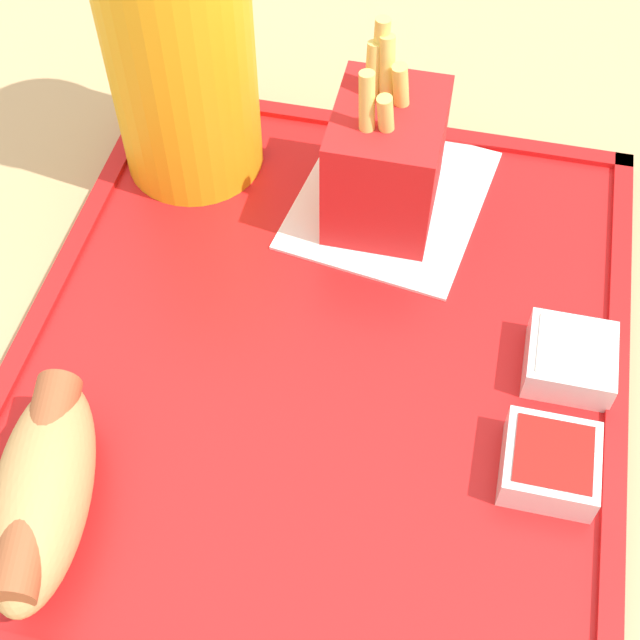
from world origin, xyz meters
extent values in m
cube|color=tan|center=(0.00, 0.00, 0.39)|extent=(1.41, 1.19, 0.78)
cube|color=red|center=(-0.03, -0.03, 0.78)|extent=(0.40, 0.34, 0.01)
cube|color=red|center=(-0.03, -0.20, 0.79)|extent=(0.40, 0.01, 0.00)
cube|color=red|center=(-0.03, 0.13, 0.79)|extent=(0.40, 0.01, 0.00)
cube|color=red|center=(0.17, -0.03, 0.79)|extent=(0.01, 0.34, 0.00)
cube|color=white|center=(0.10, -0.05, 0.79)|extent=(0.15, 0.13, 0.00)
cylinder|color=gold|center=(0.11, 0.08, 0.87)|extent=(0.09, 0.09, 0.17)
ellipsoid|color=tan|center=(-0.15, 0.08, 0.81)|extent=(0.13, 0.07, 0.05)
cylinder|color=#9E512D|center=(-0.15, 0.08, 0.82)|extent=(0.11, 0.04, 0.02)
cube|color=red|center=(0.09, -0.05, 0.83)|extent=(0.08, 0.06, 0.08)
cylinder|color=#EACC60|center=(0.08, -0.04, 0.86)|extent=(0.02, 0.02, 0.08)
cylinder|color=#EACC60|center=(0.08, -0.05, 0.85)|extent=(0.02, 0.02, 0.07)
cylinder|color=#EACC60|center=(0.10, -0.03, 0.86)|extent=(0.02, 0.01, 0.08)
cylinder|color=#EACC60|center=(0.10, -0.05, 0.86)|extent=(0.02, 0.02, 0.08)
cylinder|color=#EACC60|center=(0.11, -0.04, 0.87)|extent=(0.01, 0.01, 0.08)
cylinder|color=#EACC60|center=(0.10, -0.04, 0.87)|extent=(0.02, 0.02, 0.07)
cube|color=silver|center=(-0.01, -0.17, 0.80)|extent=(0.05, 0.05, 0.02)
cube|color=white|center=(-0.01, -0.17, 0.81)|extent=(0.04, 0.04, 0.00)
cube|color=silver|center=(-0.07, -0.16, 0.80)|extent=(0.05, 0.05, 0.02)
cube|color=#B21914|center=(-0.07, -0.16, 0.81)|extent=(0.04, 0.04, 0.00)
camera|label=1|loc=(-0.30, -0.09, 1.21)|focal=50.00mm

